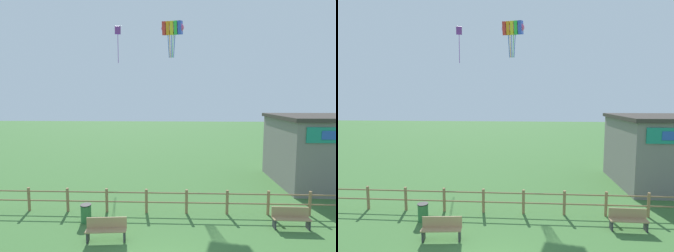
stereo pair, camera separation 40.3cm
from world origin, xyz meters
TOP-DOWN VIEW (x-y plane):
  - wooden_fence at (0.00, 5.47)m, footprint 18.38×0.14m
  - seaside_building at (10.60, 10.61)m, footprint 6.84×6.12m
  - park_bench_near_fence at (-2.33, 2.81)m, footprint 1.66×0.55m
  - park_bench_by_building at (5.62, 4.15)m, footprint 1.64×0.43m
  - trash_bin at (-3.72, 4.35)m, footprint 0.51×0.51m
  - kite_rainbow_parafoil at (0.09, 14.59)m, footprint 2.04×1.52m
  - kite_purple_streamer at (-5.10, 17.70)m, footprint 0.61×0.49m

SIDE VIEW (x-z plane):
  - trash_bin at x=-3.72m, z-range 0.00..0.85m
  - park_bench_near_fence at x=-2.33m, z-range 0.04..0.96m
  - park_bench_by_building at x=5.62m, z-range 0.04..0.96m
  - wooden_fence at x=0.00m, z-range 0.08..1.31m
  - seaside_building at x=10.60m, z-range 0.01..4.68m
  - kite_purple_streamer at x=-5.10m, z-range 9.72..13.04m
  - kite_rainbow_parafoil at x=0.09m, z-range 9.97..12.93m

